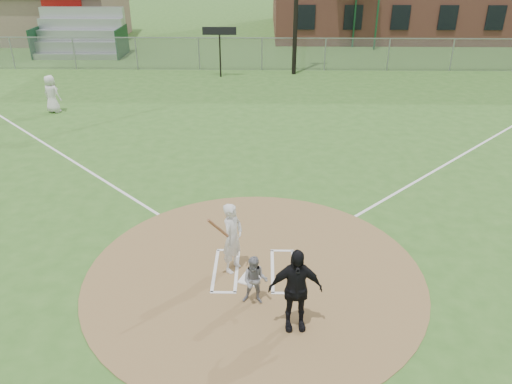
{
  "coord_description": "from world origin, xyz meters",
  "views": [
    {
      "loc": [
        0.23,
        -10.17,
        7.45
      ],
      "look_at": [
        0.0,
        2.0,
        1.3
      ],
      "focal_mm": 35.0,
      "sensor_mm": 36.0,
      "label": 1
    }
  ],
  "objects_px": {
    "home_plate": "(250,279)",
    "ondeck_player": "(52,94)",
    "catcher": "(255,281)",
    "batter_at_plate": "(232,238)",
    "umpire": "(295,290)"
  },
  "relations": [
    {
      "from": "catcher",
      "to": "ondeck_player",
      "type": "xyz_separation_m",
      "value": [
        -10.02,
        14.1,
        0.27
      ]
    },
    {
      "from": "catcher",
      "to": "ondeck_player",
      "type": "height_order",
      "value": "ondeck_player"
    },
    {
      "from": "ondeck_player",
      "to": "batter_at_plate",
      "type": "relative_size",
      "value": 0.97
    },
    {
      "from": "ondeck_player",
      "to": "batter_at_plate",
      "type": "xyz_separation_m",
      "value": [
        9.44,
        -12.81,
        0.05
      ]
    },
    {
      "from": "home_plate",
      "to": "umpire",
      "type": "distance_m",
      "value": 2.11
    },
    {
      "from": "batter_at_plate",
      "to": "home_plate",
      "type": "bearing_deg",
      "value": -45.88
    },
    {
      "from": "catcher",
      "to": "umpire",
      "type": "relative_size",
      "value": 0.63
    },
    {
      "from": "home_plate",
      "to": "batter_at_plate",
      "type": "height_order",
      "value": "batter_at_plate"
    },
    {
      "from": "ondeck_player",
      "to": "batter_at_plate",
      "type": "bearing_deg",
      "value": 146.34
    },
    {
      "from": "ondeck_player",
      "to": "batter_at_plate",
      "type": "height_order",
      "value": "batter_at_plate"
    },
    {
      "from": "home_plate",
      "to": "ondeck_player",
      "type": "xyz_separation_m",
      "value": [
        -9.88,
        13.27,
        0.86
      ]
    },
    {
      "from": "home_plate",
      "to": "batter_at_plate",
      "type": "xyz_separation_m",
      "value": [
        -0.44,
        0.45,
        0.91
      ]
    },
    {
      "from": "catcher",
      "to": "batter_at_plate",
      "type": "bearing_deg",
      "value": 121.04
    },
    {
      "from": "umpire",
      "to": "catcher",
      "type": "bearing_deg",
      "value": 133.78
    },
    {
      "from": "catcher",
      "to": "umpire",
      "type": "bearing_deg",
      "value": -35.62
    }
  ]
}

